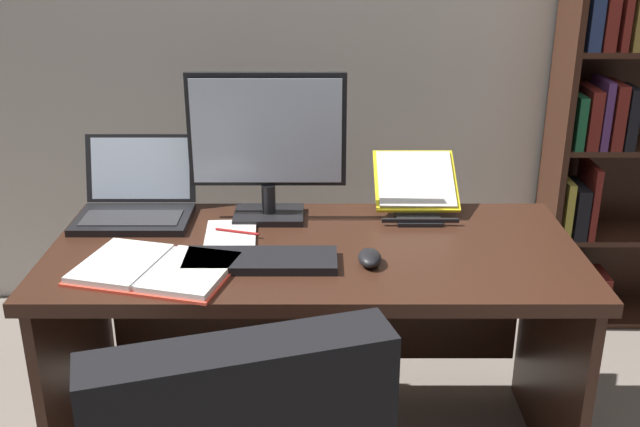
# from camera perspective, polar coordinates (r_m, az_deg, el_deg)

# --- Properties ---
(wall_back) EXTENTS (5.33, 0.12, 2.58)m
(wall_back) POSITION_cam_1_polar(r_m,az_deg,el_deg) (3.10, 4.42, 15.78)
(wall_back) COLOR beige
(wall_back) RESTS_ON ground
(desk) EXTENTS (1.54, 0.70, 0.72)m
(desk) POSITION_cam_1_polar(r_m,az_deg,el_deg) (2.32, -0.45, -6.25)
(desk) COLOR #381E14
(desk) RESTS_ON ground
(monitor) EXTENTS (0.49, 0.16, 0.46)m
(monitor) POSITION_cam_1_polar(r_m,az_deg,el_deg) (2.30, -4.11, 5.16)
(monitor) COLOR black
(monitor) RESTS_ON desk
(laptop) EXTENTS (0.36, 0.30, 0.24)m
(laptop) POSITION_cam_1_polar(r_m,az_deg,el_deg) (2.43, -14.00, 0.88)
(laptop) COLOR black
(laptop) RESTS_ON desk
(keyboard) EXTENTS (0.42, 0.15, 0.02)m
(keyboard) POSITION_cam_1_polar(r_m,az_deg,el_deg) (2.06, -4.59, -3.62)
(keyboard) COLOR black
(keyboard) RESTS_ON desk
(computer_mouse) EXTENTS (0.06, 0.10, 0.04)m
(computer_mouse) POSITION_cam_1_polar(r_m,az_deg,el_deg) (2.05, 3.81, -3.42)
(computer_mouse) COLOR black
(computer_mouse) RESTS_ON desk
(reading_stand_with_book) EXTENTS (0.27, 0.29, 0.16)m
(reading_stand_with_book) POSITION_cam_1_polar(r_m,az_deg,el_deg) (2.43, 7.34, 2.09)
(reading_stand_with_book) COLOR black
(reading_stand_with_book) RESTS_ON desk
(open_binder) EXTENTS (0.47, 0.38, 0.02)m
(open_binder) POSITION_cam_1_polar(r_m,az_deg,el_deg) (2.05, -12.55, -4.15)
(open_binder) COLOR #DB422D
(open_binder) RESTS_ON desk
(notepad) EXTENTS (0.16, 0.22, 0.01)m
(notepad) POSITION_cam_1_polar(r_m,az_deg,el_deg) (2.25, -6.90, -1.60)
(notepad) COLOR silver
(notepad) RESTS_ON desk
(pen) EXTENTS (0.14, 0.05, 0.01)m
(pen) POSITION_cam_1_polar(r_m,az_deg,el_deg) (2.24, -6.40, -1.39)
(pen) COLOR maroon
(pen) RESTS_ON notepad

